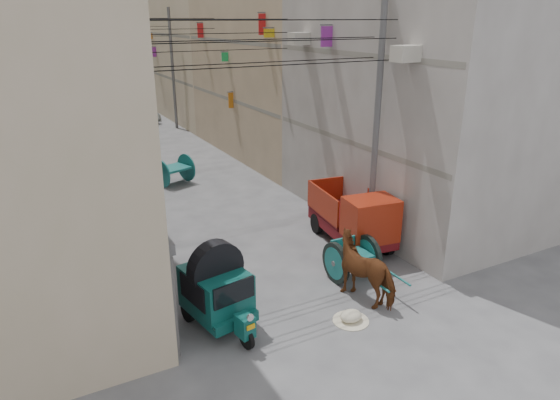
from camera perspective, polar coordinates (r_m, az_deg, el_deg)
ground at (r=11.53m, az=14.25°, el=-20.27°), size 140.00×140.00×0.00m
building_row_right at (r=42.83m, az=-8.93°, el=18.72°), size 8.00×62.00×14.00m
end_cap_building at (r=72.51m, az=-24.22°, el=17.82°), size 22.00×10.00×13.00m
shutters_left at (r=17.77m, az=-18.59°, el=-0.22°), size 0.18×14.40×2.88m
signboards at (r=28.86m, az=-15.41°, el=11.62°), size 8.22×40.52×5.67m
ac_units at (r=17.10m, az=8.19°, el=20.21°), size 0.70×6.55×3.35m
utility_poles at (r=24.30m, az=-12.91°, el=11.71°), size 7.40×22.20×8.00m
overhead_cables at (r=21.58m, az=-11.53°, el=18.20°), size 7.40×22.52×1.12m
auto_rickshaw at (r=12.68m, az=-7.22°, el=-9.99°), size 1.71×2.56×1.74m
tonga_cart at (r=15.03m, az=8.25°, el=-6.60°), size 1.35×2.76×1.24m
mini_truck at (r=16.81m, az=8.79°, el=-2.39°), size 2.09×3.83×2.05m
second_cart at (r=23.74m, az=-12.02°, el=3.41°), size 1.83×1.73×1.31m
feed_sack at (r=13.28m, az=8.12°, el=-12.99°), size 0.58×0.47×0.29m
horse at (r=14.02m, az=9.98°, el=-7.73°), size 1.53×2.27×1.76m
distant_car_white at (r=26.59m, az=-18.17°, el=4.55°), size 2.13×4.10×1.33m
distant_car_grey at (r=39.12m, az=-15.60°, el=9.45°), size 2.27×3.74×1.16m
distant_car_green at (r=41.15m, az=-20.25°, el=9.42°), size 2.07×4.05×1.12m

